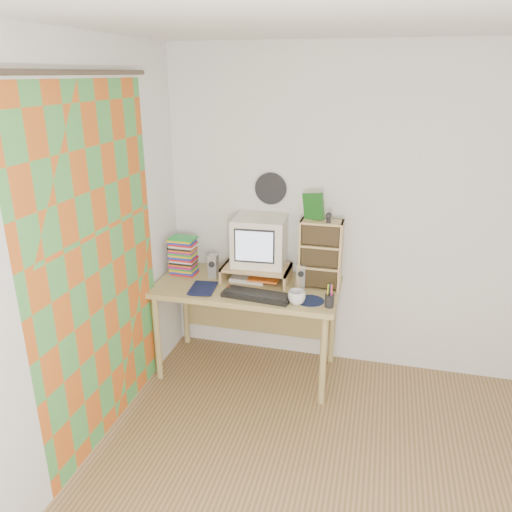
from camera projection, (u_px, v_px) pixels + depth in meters
The scene contains 21 objects.
ceiling at pixel (425, 4), 1.72m from camera, with size 3.50×3.50×0.00m, color white.
back_wall at pixel (392, 218), 3.75m from camera, with size 3.50×3.50×0.00m, color white.
left_wall at pixel (40, 285), 2.56m from camera, with size 3.50×3.50×0.00m, color white.
curtain at pixel (99, 270), 3.03m from camera, with size 2.20×2.20×0.00m, color #C55B1B.
wall_disc at pixel (271, 189), 3.88m from camera, with size 0.25×0.25×0.02m, color black.
desk at pixel (249, 297), 3.93m from camera, with size 1.40×0.70×0.75m.
monitor_riser at pixel (256, 269), 3.87m from camera, with size 0.52×0.30×0.12m.
crt_monitor at pixel (259, 242), 3.84m from camera, with size 0.39×0.39×0.37m, color silver.
speaker_left at pixel (213, 266), 3.93m from camera, with size 0.07×0.07×0.19m, color #A3A2A7.
speaker_right at pixel (302, 276), 3.76m from camera, with size 0.07×0.07×0.18m, color #A3A2A7.
keyboard at pixel (257, 295), 3.60m from camera, with size 0.50×0.17×0.03m, color black.
dvd_stack at pixel (183, 257), 3.99m from camera, with size 0.20×0.14×0.28m, color brown, non-canonical shape.
cd_rack at pixel (321, 254), 3.71m from camera, with size 0.31×0.17×0.52m, color tan.
mug at pixel (297, 297), 3.49m from camera, with size 0.12×0.12×0.10m, color silver.
diary at pixel (191, 286), 3.74m from camera, with size 0.22×0.17×0.04m, color #0E1436.
mousepad at pixel (310, 301), 3.55m from camera, with size 0.20×0.20×0.00m, color black.
pen_cup at pixel (330, 298), 3.44m from camera, with size 0.06×0.06×0.13m, color black, non-canonical shape.
papers at pixel (255, 278), 3.91m from camera, with size 0.27×0.20×0.04m, color beige, non-canonical shape.
red_box at pixel (233, 289), 3.70m from camera, with size 0.07×0.05×0.04m, color red.
game_box at pixel (313, 206), 3.62m from camera, with size 0.15×0.03×0.20m, color #175118.
webcam at pixel (329, 218), 3.56m from camera, with size 0.04×0.04×0.08m, color black, non-canonical shape.
Camera 1 is at (-0.09, -2.00, 2.28)m, focal length 35.00 mm.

